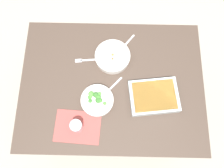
{
  "coord_description": "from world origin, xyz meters",
  "views": [
    {
      "loc": [
        -0.01,
        0.44,
        2.15
      ],
      "look_at": [
        0.0,
        0.0,
        0.74
      ],
      "focal_mm": 36.32,
      "sensor_mm": 36.0,
      "label": 1
    }
  ],
  "objects_px": {
    "drink_cup": "(77,126)",
    "spoon_by_broccoli": "(110,89)",
    "baking_dish": "(154,97)",
    "spoon_by_stew": "(124,46)",
    "stew_bowl": "(113,57)",
    "fork_on_table": "(86,60)",
    "broccoli_bowl": "(97,100)"
  },
  "relations": [
    {
      "from": "drink_cup",
      "to": "spoon_by_broccoli",
      "type": "relative_size",
      "value": 0.6
    },
    {
      "from": "stew_bowl",
      "to": "spoon_by_broccoli",
      "type": "relative_size",
      "value": 1.67
    },
    {
      "from": "drink_cup",
      "to": "broccoli_bowl",
      "type": "bearing_deg",
      "value": -125.34
    },
    {
      "from": "stew_bowl",
      "to": "drink_cup",
      "type": "height_order",
      "value": "drink_cup"
    },
    {
      "from": "spoon_by_broccoli",
      "to": "baking_dish",
      "type": "bearing_deg",
      "value": 169.94
    },
    {
      "from": "drink_cup",
      "to": "spoon_by_stew",
      "type": "xyz_separation_m",
      "value": [
        -0.28,
        -0.55,
        -0.03
      ]
    },
    {
      "from": "drink_cup",
      "to": "spoon_by_stew",
      "type": "height_order",
      "value": "drink_cup"
    },
    {
      "from": "stew_bowl",
      "to": "spoon_by_stew",
      "type": "xyz_separation_m",
      "value": [
        -0.07,
        -0.09,
        -0.03
      ]
    },
    {
      "from": "stew_bowl",
      "to": "fork_on_table",
      "type": "relative_size",
      "value": 1.32
    },
    {
      "from": "broccoli_bowl",
      "to": "spoon_by_stew",
      "type": "xyz_separation_m",
      "value": [
        -0.17,
        -0.39,
        -0.03
      ]
    },
    {
      "from": "stew_bowl",
      "to": "baking_dish",
      "type": "relative_size",
      "value": 0.73
    },
    {
      "from": "spoon_by_broccoli",
      "to": "broccoli_bowl",
      "type": "bearing_deg",
      "value": 46.23
    },
    {
      "from": "broccoli_bowl",
      "to": "drink_cup",
      "type": "height_order",
      "value": "drink_cup"
    },
    {
      "from": "broccoli_bowl",
      "to": "spoon_by_broccoli",
      "type": "distance_m",
      "value": 0.11
    },
    {
      "from": "baking_dish",
      "to": "spoon_by_stew",
      "type": "distance_m",
      "value": 0.41
    },
    {
      "from": "spoon_by_broccoli",
      "to": "fork_on_table",
      "type": "height_order",
      "value": "spoon_by_broccoli"
    },
    {
      "from": "broccoli_bowl",
      "to": "stew_bowl",
      "type": "bearing_deg",
      "value": -107.62
    },
    {
      "from": "stew_bowl",
      "to": "fork_on_table",
      "type": "distance_m",
      "value": 0.18
    },
    {
      "from": "broccoli_bowl",
      "to": "spoon_by_stew",
      "type": "bearing_deg",
      "value": -113.23
    },
    {
      "from": "baking_dish",
      "to": "spoon_by_broccoli",
      "type": "xyz_separation_m",
      "value": [
        0.28,
        -0.05,
        -0.03
      ]
    },
    {
      "from": "baking_dish",
      "to": "spoon_by_broccoli",
      "type": "distance_m",
      "value": 0.28
    },
    {
      "from": "broccoli_bowl",
      "to": "spoon_by_stew",
      "type": "height_order",
      "value": "broccoli_bowl"
    },
    {
      "from": "drink_cup",
      "to": "stew_bowl",
      "type": "bearing_deg",
      "value": -114.52
    },
    {
      "from": "broccoli_bowl",
      "to": "spoon_by_broccoli",
      "type": "bearing_deg",
      "value": -133.77
    },
    {
      "from": "stew_bowl",
      "to": "fork_on_table",
      "type": "xyz_separation_m",
      "value": [
        0.18,
        0.02,
        -0.03
      ]
    },
    {
      "from": "stew_bowl",
      "to": "spoon_by_broccoli",
      "type": "bearing_deg",
      "value": 85.18
    },
    {
      "from": "drink_cup",
      "to": "fork_on_table",
      "type": "height_order",
      "value": "drink_cup"
    },
    {
      "from": "spoon_by_stew",
      "to": "spoon_by_broccoli",
      "type": "relative_size",
      "value": 1.06
    },
    {
      "from": "broccoli_bowl",
      "to": "baking_dish",
      "type": "distance_m",
      "value": 0.36
    },
    {
      "from": "stew_bowl",
      "to": "drink_cup",
      "type": "bearing_deg",
      "value": 65.48
    },
    {
      "from": "spoon_by_stew",
      "to": "spoon_by_broccoli",
      "type": "height_order",
      "value": "same"
    },
    {
      "from": "spoon_by_stew",
      "to": "spoon_by_broccoli",
      "type": "xyz_separation_m",
      "value": [
        0.09,
        0.31,
        0.0
      ]
    }
  ]
}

